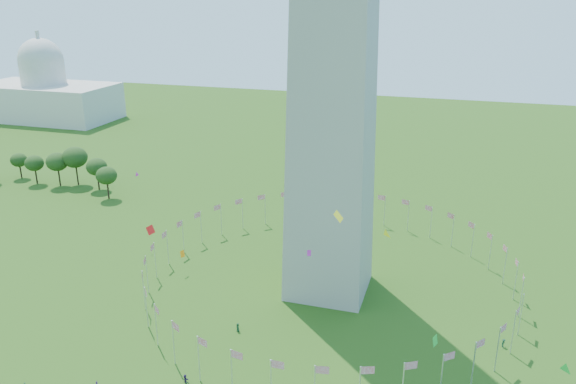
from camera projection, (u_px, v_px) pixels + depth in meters
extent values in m
cylinder|color=silver|center=(521.00, 297.00, 113.55)|extent=(0.24, 0.24, 9.00)
cylinder|color=silver|center=(516.00, 281.00, 119.97)|extent=(0.24, 0.24, 9.00)
cylinder|color=silver|center=(505.00, 266.00, 126.53)|extent=(0.24, 0.24, 9.00)
cylinder|color=silver|center=(490.00, 253.00, 133.03)|extent=(0.24, 0.24, 9.00)
cylinder|color=silver|center=(473.00, 241.00, 139.27)|extent=(0.24, 0.24, 9.00)
cylinder|color=silver|center=(453.00, 231.00, 145.07)|extent=(0.24, 0.24, 9.00)
cylinder|color=silver|center=(431.00, 223.00, 150.25)|extent=(0.24, 0.24, 9.00)
cylinder|color=silver|center=(408.00, 216.00, 154.65)|extent=(0.24, 0.24, 9.00)
cylinder|color=silver|center=(385.00, 211.00, 158.13)|extent=(0.24, 0.24, 9.00)
cylinder|color=silver|center=(361.00, 208.00, 160.60)|extent=(0.24, 0.24, 9.00)
cylinder|color=silver|center=(336.00, 206.00, 161.98)|extent=(0.24, 0.24, 9.00)
cylinder|color=silver|center=(312.00, 205.00, 162.22)|extent=(0.24, 0.24, 9.00)
cylinder|color=silver|center=(288.00, 207.00, 161.31)|extent=(0.24, 0.24, 9.00)
cylinder|color=silver|center=(265.00, 209.00, 159.30)|extent=(0.24, 0.24, 9.00)
cylinder|color=silver|center=(243.00, 214.00, 156.23)|extent=(0.24, 0.24, 9.00)
cylinder|color=silver|center=(221.00, 220.00, 152.20)|extent=(0.24, 0.24, 9.00)
cylinder|color=silver|center=(201.00, 227.00, 147.33)|extent=(0.24, 0.24, 9.00)
cylinder|color=silver|center=(183.00, 236.00, 141.77)|extent=(0.24, 0.24, 9.00)
cylinder|color=silver|center=(168.00, 247.00, 135.69)|extent=(0.24, 0.24, 9.00)
cylinder|color=silver|center=(155.00, 260.00, 129.27)|extent=(0.24, 0.24, 9.00)
cylinder|color=silver|center=(147.00, 274.00, 122.72)|extent=(0.24, 0.24, 9.00)
cylinder|color=silver|center=(144.00, 290.00, 116.22)|extent=(0.24, 0.24, 9.00)
cylinder|color=silver|center=(147.00, 307.00, 109.97)|extent=(0.24, 0.24, 9.00)
cylinder|color=silver|center=(156.00, 325.00, 104.17)|extent=(0.24, 0.24, 9.00)
cylinder|color=silver|center=(174.00, 342.00, 98.99)|extent=(0.24, 0.24, 9.00)
cylinder|color=silver|center=(199.00, 359.00, 94.60)|extent=(0.24, 0.24, 9.00)
cylinder|color=silver|center=(232.00, 373.00, 91.11)|extent=(0.24, 0.24, 9.00)
cylinder|color=silver|center=(271.00, 384.00, 88.64)|extent=(0.24, 0.24, 9.00)
cylinder|color=silver|center=(441.00, 378.00, 89.94)|extent=(0.24, 0.24, 9.00)
cylinder|color=silver|center=(473.00, 365.00, 93.01)|extent=(0.24, 0.24, 9.00)
cylinder|color=silver|center=(497.00, 350.00, 97.05)|extent=(0.24, 0.24, 9.00)
cylinder|color=silver|center=(513.00, 332.00, 101.91)|extent=(0.24, 0.24, 9.00)
cylinder|color=silver|center=(521.00, 315.00, 107.47)|extent=(0.24, 0.24, 9.00)
imported|color=#321B51|center=(185.00, 379.00, 95.47)|extent=(1.58, 1.27, 1.57)
imported|color=#17391F|center=(238.00, 327.00, 109.82)|extent=(1.04, 1.04, 1.80)
imported|color=#183E24|center=(503.00, 343.00, 104.97)|extent=(1.11, 1.27, 1.71)
plane|color=yellow|center=(387.00, 234.00, 93.40)|extent=(1.21, 1.86, 2.08)
plane|color=red|center=(151.00, 230.00, 87.57)|extent=(0.55, 1.72, 1.80)
plane|color=#CC2699|center=(137.00, 174.00, 144.03)|extent=(0.35, 1.50, 1.48)
plane|color=#CC2699|center=(309.00, 253.00, 108.86)|extent=(1.30, 0.56, 1.33)
plane|color=yellow|center=(338.00, 216.00, 83.95)|extent=(1.80, 1.30, 1.73)
plane|color=green|center=(565.00, 369.00, 82.35)|extent=(1.46, 1.22, 1.80)
plane|color=green|center=(435.00, 341.00, 90.42)|extent=(1.84, 0.93, 1.85)
plane|color=orange|center=(182.00, 254.00, 131.22)|extent=(0.70, 1.64, 1.72)
ellipsoid|color=#2A4F1A|center=(20.00, 166.00, 198.81)|extent=(5.72, 5.72, 8.94)
ellipsoid|color=#2A4F1A|center=(35.00, 170.00, 192.70)|extent=(6.33, 6.33, 9.89)
ellipsoid|color=#2A4F1A|center=(58.00, 170.00, 190.43)|extent=(7.31, 7.31, 11.42)
ellipsoid|color=#2A4F1A|center=(76.00, 166.00, 191.23)|extent=(8.39, 8.39, 13.10)
ellipsoid|color=#2A4F1A|center=(98.00, 174.00, 186.94)|extent=(6.81, 6.81, 10.63)
ellipsoid|color=#2A4F1A|center=(107.00, 183.00, 178.79)|extent=(6.64, 6.64, 10.38)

